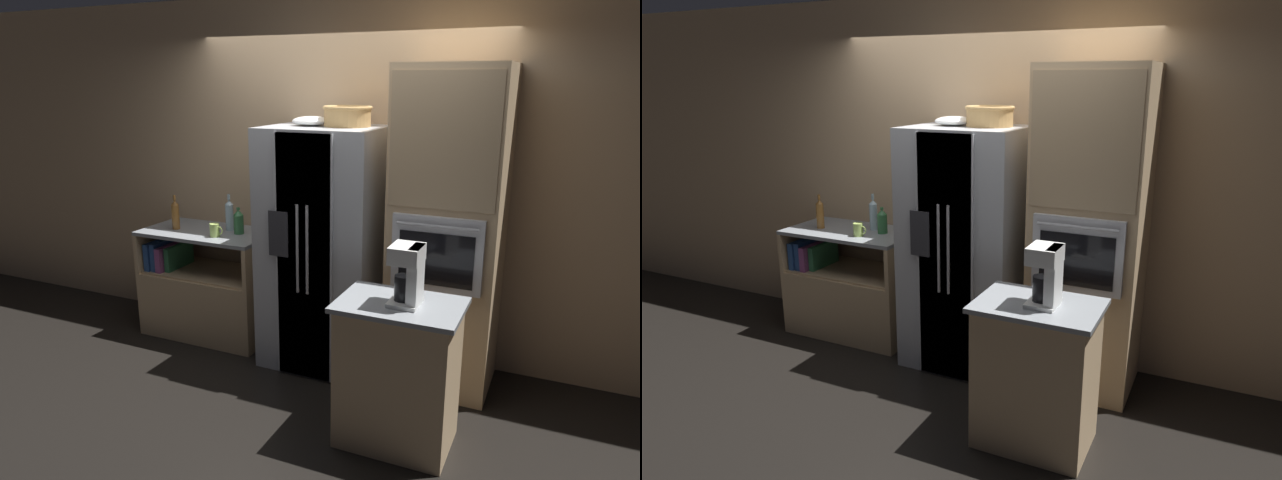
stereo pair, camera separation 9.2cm
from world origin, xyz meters
The scene contains 13 objects.
ground_plane centered at (0.00, 0.00, 0.00)m, with size 20.00×20.00×0.00m, color black.
wall_back centered at (0.00, 0.46, 1.40)m, with size 12.00×0.06×2.80m.
counter_left centered at (-1.14, 0.12, 0.35)m, with size 1.11×0.61×0.93m.
refrigerator centered at (-0.01, 0.06, 0.92)m, with size 0.86×0.75×1.83m.
wall_oven centered at (0.91, 0.11, 1.13)m, with size 0.73×0.69×2.26m.
island_counter centered at (0.83, -0.74, 0.46)m, with size 0.73×0.52×0.91m.
wicker_basket centered at (0.14, 0.13, 1.91)m, with size 0.36×0.36×0.15m.
fruit_bowl centered at (-0.13, 0.10, 1.87)m, with size 0.27×0.27×0.07m.
bottle_tall centered at (-1.40, 0.07, 1.05)m, with size 0.06×0.06×0.29m.
bottle_short centered at (-0.96, 0.22, 1.06)m, with size 0.07×0.07×0.31m.
bottle_wide centered at (-0.82, 0.15, 1.03)m, with size 0.08×0.08×0.22m.
mug centered at (-0.95, -0.01, 0.98)m, with size 0.12×0.08×0.11m.
coffee_maker centered at (0.88, -0.75, 1.11)m, with size 0.17×0.21×0.35m.
Camera 1 is at (1.67, -3.75, 2.15)m, focal length 32.00 mm.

